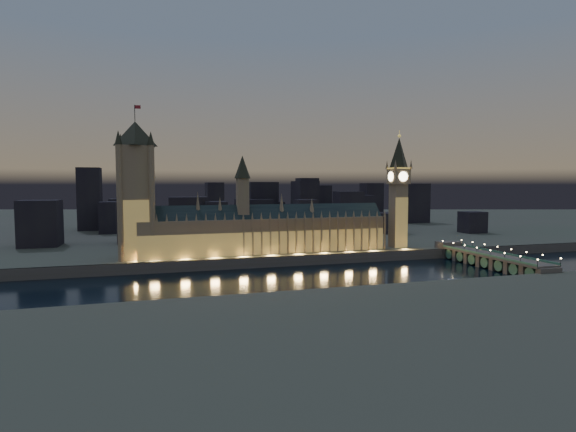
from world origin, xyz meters
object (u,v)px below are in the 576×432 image
object	(u,v)px
palace_of_westminster	(266,230)
victoria_tower	(136,183)
westminster_bridge	(487,259)
river_boat	(468,284)
elizabeth_tower	(399,183)

from	to	relation	value
palace_of_westminster	victoria_tower	world-z (taller)	victoria_tower
victoria_tower	westminster_bridge	size ratio (longest dim) A/B	1.00
victoria_tower	river_boat	size ratio (longest dim) A/B	2.45
river_boat	westminster_bridge	bearing A→B (deg)	42.28
elizabeth_tower	river_boat	xyz separation A→B (m)	(-19.83, -119.92, -63.39)
westminster_bridge	victoria_tower	bearing A→B (deg)	165.79
westminster_bridge	river_boat	distance (m)	81.22
elizabeth_tower	river_boat	distance (m)	137.09
palace_of_westminster	westminster_bridge	xyz separation A→B (m)	(159.47, -65.18, -20.39)
westminster_bridge	elizabeth_tower	bearing A→B (deg)	121.57
palace_of_westminster	elizabeth_tower	xyz separation A→B (m)	(119.30, 0.18, 38.58)
palace_of_westminster	elizabeth_tower	distance (m)	125.39
westminster_bridge	river_boat	xyz separation A→B (m)	(-60.00, -54.56, -4.43)
elizabeth_tower	river_boat	bearing A→B (deg)	-99.39
victoria_tower	river_boat	bearing A→B (deg)	-31.18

